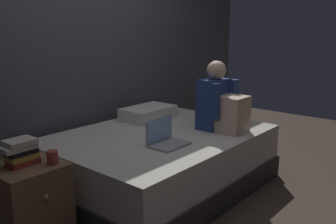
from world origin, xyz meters
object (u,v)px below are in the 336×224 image
pillow (148,113)px  book_stack (21,152)px  person_sitting (221,104)px  mug (53,157)px  nightstand (30,206)px  bed (160,161)px  laptop (165,139)px

pillow → book_stack: (-1.64, -0.37, 0.08)m
person_sitting → book_stack: (-1.77, 0.45, -0.10)m
mug → pillow: bearing=19.2°
mug → nightstand: bearing=137.3°
book_stack → mug: size_ratio=2.60×
nightstand → mug: mug is taller
bed → mug: bearing=-176.5°
nightstand → pillow: size_ratio=1.06×
nightstand → person_sitting: bearing=-13.3°
person_sitting → book_stack: person_sitting is taller
bed → nightstand: bearing=177.8°
book_stack → mug: book_stack is taller
person_sitting → laptop: size_ratio=2.05×
nightstand → mug: 0.39m
bed → laptop: 0.49m
bed → book_stack: (-1.31, 0.08, 0.42)m
pillow → book_stack: bearing=-167.2°
nightstand → person_sitting: (1.76, -0.42, 0.49)m
nightstand → laptop: bearing=-16.8°
pillow → person_sitting: bearing=-80.7°
nightstand → laptop: (1.06, -0.32, 0.30)m
person_sitting → book_stack: size_ratio=2.80×
mug → book_stack: bearing=133.5°
nightstand → pillow: 1.70m
bed → book_stack: bearing=176.6°
laptop → mug: laptop is taller
person_sitting → mug: 1.66m
laptop → book_stack: book_stack is taller
mug → bed: bearing=3.5°
laptop → book_stack: 1.13m
laptop → pillow: 0.91m
bed → book_stack: size_ratio=8.54×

